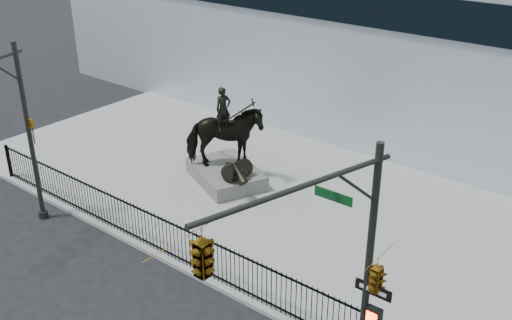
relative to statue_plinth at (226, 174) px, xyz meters
The scene contains 8 objects.
ground 7.58m from the statue_plinth, 64.24° to the right, with size 120.00×120.00×0.00m, color black.
plaza 3.32m from the statue_plinth, ahead, with size 30.00×12.00×0.15m, color gray.
building 14.17m from the statue_plinth, 75.99° to the left, with size 44.00×14.00×9.00m, color silver.
picket_fence 6.48m from the statue_plinth, 59.42° to the right, with size 22.10×0.10×1.50m.
statue_plinth is the anchor object (origin of this frame).
equestrian_statue 1.68m from the statue_plinth, 24.05° to the right, with size 4.06×3.44×3.75m.
traffic_signal_left 8.94m from the statue_plinth, 114.95° to the right, with size 1.52×4.84×7.00m.
traffic_signal_right 13.86m from the statue_plinth, 42.11° to the right, with size 2.17×6.86×7.00m.
Camera 1 is at (12.14, -10.47, 12.01)m, focal length 42.00 mm.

